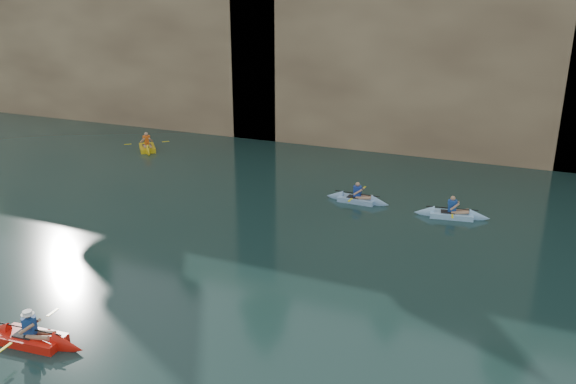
% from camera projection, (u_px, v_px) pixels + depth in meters
% --- Properties ---
extents(ground, '(160.00, 160.00, 0.00)m').
position_uv_depth(ground, '(162.00, 349.00, 14.20)').
color(ground, black).
rests_on(ground, ground).
extents(cliff, '(70.00, 16.00, 12.00)m').
position_uv_depth(cliff, '(422.00, 39.00, 38.21)').
color(cliff, tan).
rests_on(cliff, ground).
extents(cliff_slab_west, '(26.00, 2.40, 10.56)m').
position_uv_depth(cliff_slab_west, '(117.00, 48.00, 39.81)').
color(cliff_slab_west, tan).
rests_on(cliff_slab_west, ground).
extents(cliff_slab_center, '(24.00, 2.40, 11.40)m').
position_uv_depth(cliff_slab_center, '(430.00, 52.00, 31.13)').
color(cliff_slab_center, tan).
rests_on(cliff_slab_center, ground).
extents(sea_cave_west, '(4.50, 1.00, 4.00)m').
position_uv_depth(sea_cave_west, '(138.00, 97.00, 39.52)').
color(sea_cave_west, black).
rests_on(sea_cave_west, ground).
extents(sea_cave_center, '(3.50, 1.00, 3.20)m').
position_uv_depth(sea_cave_center, '(323.00, 119.00, 34.21)').
color(sea_cave_center, black).
rests_on(sea_cave_center, ground).
extents(main_kayaker, '(3.16, 2.12, 1.15)m').
position_uv_depth(main_kayaker, '(32.00, 338.00, 14.39)').
color(main_kayaker, red).
rests_on(main_kayaker, ground).
extents(kayaker_ltblue_near, '(2.89, 2.25, 1.13)m').
position_uv_depth(kayaker_ltblue_near, '(357.00, 199.00, 24.60)').
color(kayaker_ltblue_near, '#84B1DE').
rests_on(kayaker_ltblue_near, ground).
extents(kayaker_yellow, '(2.78, 2.97, 1.34)m').
position_uv_depth(kayaker_yellow, '(147.00, 147.00, 33.30)').
color(kayaker_yellow, gold).
rests_on(kayaker_yellow, ground).
extents(kayaker_ltblue_mid, '(3.08, 2.25, 1.14)m').
position_uv_depth(kayaker_ltblue_mid, '(451.00, 214.00, 22.84)').
color(kayaker_ltblue_mid, '#96CFFB').
rests_on(kayaker_ltblue_mid, ground).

